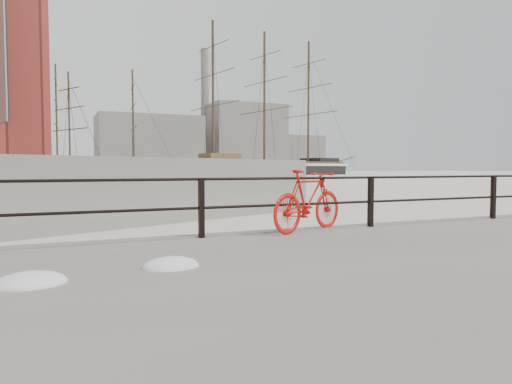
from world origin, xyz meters
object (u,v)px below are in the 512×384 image
object	(u,v)px
schooner_mid	(97,176)
barque_black	(264,175)
schooner_left	(38,179)
bicycle	(308,201)

from	to	relation	value
schooner_mid	barque_black	bearing A→B (deg)	1.86
schooner_mid	schooner_left	bearing A→B (deg)	-112.74
bicycle	barque_black	distance (m)	92.38
bicycle	schooner_left	world-z (taller)	schooner_left
schooner_left	schooner_mid	bearing A→B (deg)	35.97
barque_black	schooner_left	bearing A→B (deg)	-169.54
barque_black	bicycle	bearing A→B (deg)	-126.71
bicycle	barque_black	bearing A→B (deg)	44.32
barque_black	schooner_mid	bearing A→B (deg)	166.19
bicycle	schooner_left	xyz separation A→B (m)	(-5.83, 65.46, -0.92)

